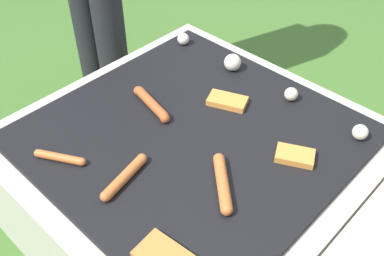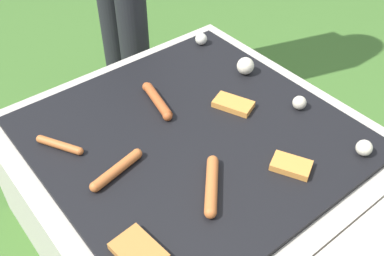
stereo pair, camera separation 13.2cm
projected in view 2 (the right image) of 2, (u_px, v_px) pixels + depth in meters
name	position (u px, v px, depth m)	size (l,w,h in m)	color
ground_plane	(192.00, 224.00, 1.64)	(14.00, 14.00, 0.00)	#3D6628
grill	(192.00, 184.00, 1.49)	(0.98, 0.98, 0.45)	#B2AA9E
sausage_mid_right	(212.00, 185.00, 1.16)	(0.16, 0.15, 0.03)	#B7602D
sausage_back_right	(60.00, 145.00, 1.28)	(0.14, 0.09, 0.02)	#B7602D
sausage_back_center	(157.00, 101.00, 1.43)	(0.19, 0.07, 0.03)	#A34C23
sausage_front_center	(117.00, 170.00, 1.21)	(0.06, 0.18, 0.03)	#B7602D
bread_slice_center	(139.00, 252.00, 1.02)	(0.13, 0.10, 0.02)	#B27033
bread_slice_left	(291.00, 165.00, 1.23)	(0.12, 0.11, 0.02)	#D18438
bread_slice_right	(233.00, 104.00, 1.43)	(0.14, 0.11, 0.02)	#D18438
mushroom_row	(265.00, 80.00, 1.50)	(0.79, 0.07, 0.06)	silver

